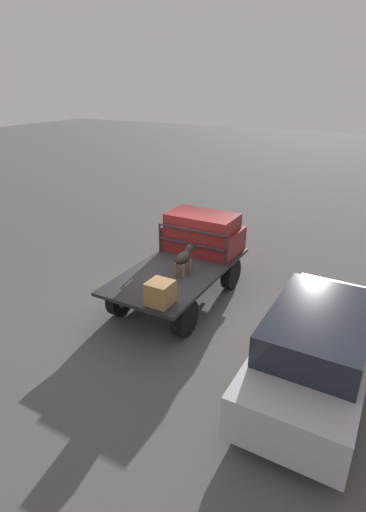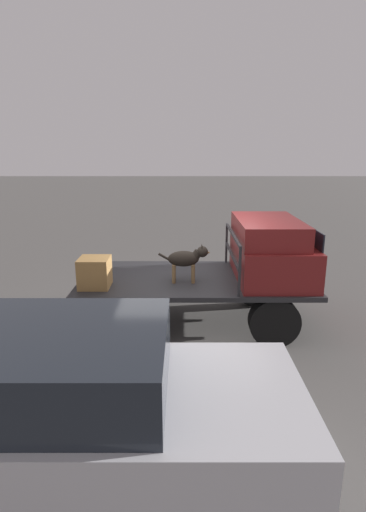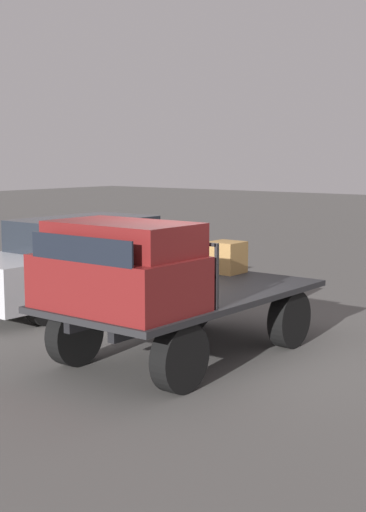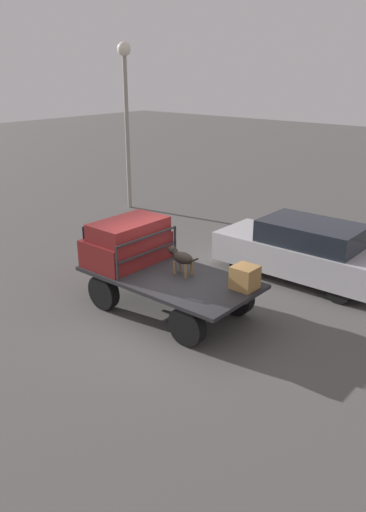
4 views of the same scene
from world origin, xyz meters
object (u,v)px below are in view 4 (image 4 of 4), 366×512
object	(u,v)px
light_pole_near	(126,96)
parked_sedan	(304,250)
dog	(181,257)
cargo_crate	(245,277)
flatbed_truck	(169,285)

from	to	relation	value
light_pole_near	parked_sedan	bearing A→B (deg)	166.21
dog	light_pole_near	distance (m)	9.62
parked_sedan	cargo_crate	bearing A→B (deg)	87.81
flatbed_truck	cargo_crate	bearing A→B (deg)	-162.80
light_pole_near	cargo_crate	bearing A→B (deg)	149.47
cargo_crate	dog	bearing A→B (deg)	10.53
flatbed_truck	dog	size ratio (longest dim) A/B	4.54
flatbed_truck	dog	xyz separation A→B (m)	(-0.14, -0.23, 0.64)
parked_sedan	light_pole_near	distance (m)	9.50
flatbed_truck	light_pole_near	size ratio (longest dim) A/B	0.66
dog	parked_sedan	bearing A→B (deg)	-109.95
flatbed_truck	light_pole_near	bearing A→B (deg)	-38.55
light_pole_near	flatbed_truck	bearing A→B (deg)	141.45
dog	light_pole_near	world-z (taller)	light_pole_near
dog	flatbed_truck	bearing A→B (deg)	58.98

